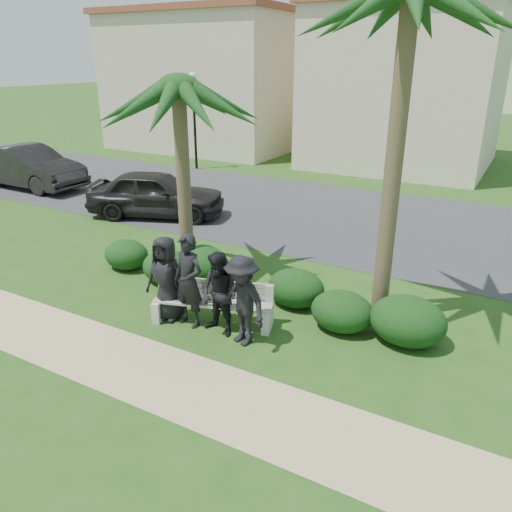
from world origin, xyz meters
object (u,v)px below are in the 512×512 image
object	(u,v)px
car_a	(156,194)
man_d	(242,301)
man_c	(220,295)
man_a	(166,278)
man_b	(189,281)
park_bench	(213,306)
car_b	(29,167)
palm_left	(178,89)
street_lamp	(194,104)

from	to	relation	value
car_a	man_d	bearing A→B (deg)	-151.23
man_d	man_c	bearing A→B (deg)	-169.92
man_a	man_b	distance (m)	0.55
park_bench	car_b	world-z (taller)	car_b
palm_left	park_bench	bearing A→B (deg)	-42.23
man_d	palm_left	xyz separation A→B (m)	(-2.77, 2.07, 3.42)
park_bench	palm_left	world-z (taller)	palm_left
park_bench	man_a	bearing A→B (deg)	178.19
man_c	man_a	bearing A→B (deg)	-171.32
man_a	car_b	bearing A→B (deg)	147.30
man_a	man_c	size ratio (longest dim) A/B	1.06
man_a	car_a	size ratio (longest dim) A/B	0.39
car_b	man_c	bearing A→B (deg)	-114.17
man_d	car_b	xyz separation A→B (m)	(-13.46, 5.97, -0.03)
street_lamp	car_a	distance (m)	7.90
street_lamp	man_d	size ratio (longest dim) A/B	2.51
man_b	car_b	bearing A→B (deg)	159.89
man_d	park_bench	bearing A→B (deg)	176.43
park_bench	man_c	bearing A→B (deg)	-56.85
man_c	car_a	world-z (taller)	man_c
street_lamp	park_bench	xyz separation A→B (m)	(8.95, -11.88, -2.57)
car_b	street_lamp	bearing A→B (deg)	-29.92
man_c	car_b	size ratio (longest dim) A/B	0.33
man_c	park_bench	bearing A→B (deg)	149.99
street_lamp	palm_left	xyz separation A→B (m)	(7.04, -10.15, 1.33)
man_c	man_d	world-z (taller)	man_d
man_b	man_c	size ratio (longest dim) A/B	1.14
street_lamp	man_a	size ratio (longest dim) A/B	2.49
man_c	man_d	bearing A→B (deg)	0.75
street_lamp	man_d	bearing A→B (deg)	-51.26
park_bench	man_a	size ratio (longest dim) A/B	1.45
park_bench	man_b	distance (m)	0.72
street_lamp	man_c	world-z (taller)	street_lamp
park_bench	man_d	world-z (taller)	man_d
palm_left	car_b	distance (m)	11.89
man_d	palm_left	bearing A→B (deg)	161.43
street_lamp	car_b	bearing A→B (deg)	-120.26
street_lamp	man_d	distance (m)	15.82
man_a	car_a	xyz separation A→B (m)	(-4.70, 5.32, -0.11)
street_lamp	man_c	size ratio (longest dim) A/B	2.63
man_a	man_b	bearing A→B (deg)	-5.90
man_a	car_a	distance (m)	7.10
street_lamp	park_bench	distance (m)	15.09
street_lamp	man_b	bearing A→B (deg)	-54.77
park_bench	man_a	world-z (taller)	man_a
man_c	man_d	distance (m)	0.54
car_a	street_lamp	bearing A→B (deg)	4.53
man_b	palm_left	bearing A→B (deg)	133.18
street_lamp	palm_left	size ratio (longest dim) A/B	0.82
car_b	car_a	bearing A→B (deg)	-94.33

